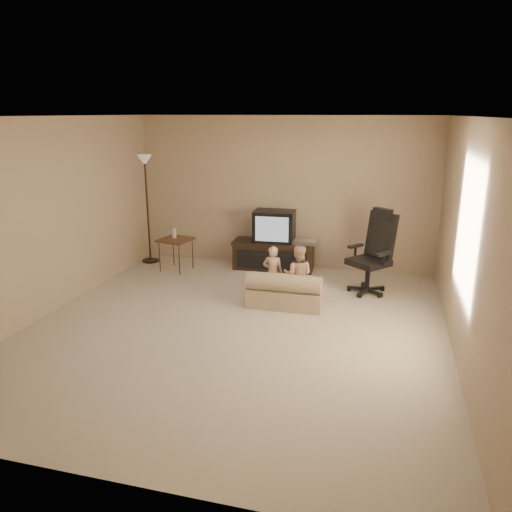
{
  "coord_description": "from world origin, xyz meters",
  "views": [
    {
      "loc": [
        1.69,
        -5.36,
        2.54
      ],
      "look_at": [
        0.1,
        0.6,
        0.76
      ],
      "focal_mm": 35.0,
      "sensor_mm": 36.0,
      "label": 1
    }
  ],
  "objects_px": {
    "tv_stand": "(274,245)",
    "side_table": "(175,240)",
    "office_chair": "(372,263)",
    "toddler_right": "(298,275)",
    "toddler_left": "(273,273)",
    "child_sofa": "(285,292)",
    "floor_lamp": "(146,185)"
  },
  "relations": [
    {
      "from": "office_chair",
      "to": "child_sofa",
      "type": "xyz_separation_m",
      "value": [
        -1.1,
        -0.88,
        -0.24
      ]
    },
    {
      "from": "office_chair",
      "to": "floor_lamp",
      "type": "bearing_deg",
      "value": -149.51
    },
    {
      "from": "tv_stand",
      "to": "office_chair",
      "type": "xyz_separation_m",
      "value": [
        1.62,
        -0.75,
        0.03
      ]
    },
    {
      "from": "office_chair",
      "to": "floor_lamp",
      "type": "distance_m",
      "value": 3.98
    },
    {
      "from": "child_sofa",
      "to": "toddler_right",
      "type": "height_order",
      "value": "toddler_right"
    },
    {
      "from": "side_table",
      "to": "child_sofa",
      "type": "bearing_deg",
      "value": -28.24
    },
    {
      "from": "tv_stand",
      "to": "floor_lamp",
      "type": "bearing_deg",
      "value": -178.96
    },
    {
      "from": "office_chair",
      "to": "toddler_left",
      "type": "xyz_separation_m",
      "value": [
        -1.32,
        -0.67,
        -0.05
      ]
    },
    {
      "from": "floor_lamp",
      "to": "toddler_left",
      "type": "distance_m",
      "value": 2.97
    },
    {
      "from": "tv_stand",
      "to": "side_table",
      "type": "bearing_deg",
      "value": -165.17
    },
    {
      "from": "floor_lamp",
      "to": "toddler_right",
      "type": "relative_size",
      "value": 2.25
    },
    {
      "from": "office_chair",
      "to": "child_sofa",
      "type": "bearing_deg",
      "value": -102.19
    },
    {
      "from": "floor_lamp",
      "to": "child_sofa",
      "type": "bearing_deg",
      "value": -28.16
    },
    {
      "from": "toddler_left",
      "to": "toddler_right",
      "type": "distance_m",
      "value": 0.37
    },
    {
      "from": "child_sofa",
      "to": "toddler_left",
      "type": "height_order",
      "value": "toddler_left"
    },
    {
      "from": "toddler_right",
      "to": "child_sofa",
      "type": "bearing_deg",
      "value": 43.55
    },
    {
      "from": "side_table",
      "to": "toddler_right",
      "type": "relative_size",
      "value": 0.88
    },
    {
      "from": "side_table",
      "to": "toddler_left",
      "type": "relative_size",
      "value": 0.94
    },
    {
      "from": "tv_stand",
      "to": "toddler_left",
      "type": "height_order",
      "value": "tv_stand"
    },
    {
      "from": "office_chair",
      "to": "child_sofa",
      "type": "distance_m",
      "value": 1.42
    },
    {
      "from": "office_chair",
      "to": "toddler_right",
      "type": "bearing_deg",
      "value": -103.43
    },
    {
      "from": "child_sofa",
      "to": "toddler_right",
      "type": "distance_m",
      "value": 0.29
    },
    {
      "from": "floor_lamp",
      "to": "toddler_right",
      "type": "xyz_separation_m",
      "value": [
        2.88,
        -1.32,
        -0.94
      ]
    },
    {
      "from": "office_chair",
      "to": "child_sofa",
      "type": "relative_size",
      "value": 1.2
    },
    {
      "from": "floor_lamp",
      "to": "office_chair",
      "type": "bearing_deg",
      "value": -8.73
    },
    {
      "from": "floor_lamp",
      "to": "toddler_left",
      "type": "bearing_deg",
      "value": -26.61
    },
    {
      "from": "tv_stand",
      "to": "floor_lamp",
      "type": "distance_m",
      "value": 2.41
    },
    {
      "from": "tv_stand",
      "to": "toddler_left",
      "type": "distance_m",
      "value": 1.45
    },
    {
      "from": "side_table",
      "to": "office_chair",
      "type": "bearing_deg",
      "value": -4.38
    },
    {
      "from": "side_table",
      "to": "child_sofa",
      "type": "distance_m",
      "value": 2.39
    },
    {
      "from": "office_chair",
      "to": "toddler_right",
      "type": "xyz_separation_m",
      "value": [
        -0.96,
        -0.73,
        -0.03
      ]
    },
    {
      "from": "tv_stand",
      "to": "side_table",
      "type": "relative_size",
      "value": 1.93
    }
  ]
}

